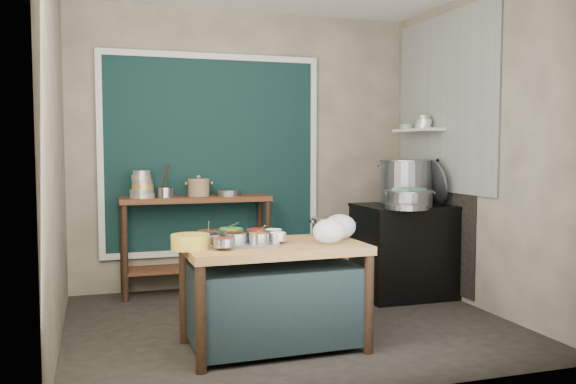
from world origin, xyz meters
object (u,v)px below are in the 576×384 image
object	(u,v)px
condiment_tray	(243,243)
ceramic_crock	(199,188)
yellow_basin	(190,242)
steamer	(409,198)
stock_pot	(406,181)
saucepan	(327,227)
prep_table	(274,296)
stove_block	(406,252)
utensil_cup	(166,192)
back_counter	(196,245)

from	to	relation	value
condiment_tray	ceramic_crock	world-z (taller)	ceramic_crock
condiment_tray	yellow_basin	bearing A→B (deg)	-167.76
yellow_basin	steamer	xyz separation A→B (m)	(2.16, 0.97, 0.16)
yellow_basin	steamer	distance (m)	2.38
stock_pot	saucepan	bearing A→B (deg)	-140.68
prep_table	yellow_basin	distance (m)	0.73
saucepan	stock_pot	world-z (taller)	stock_pot
stove_block	ceramic_crock	distance (m)	2.10
stove_block	ceramic_crock	xyz separation A→B (m)	(-1.87, 0.74, 0.60)
yellow_basin	stock_pot	distance (m)	2.67
stove_block	stock_pot	world-z (taller)	stock_pot
ceramic_crock	steamer	bearing A→B (deg)	-26.92
stove_block	yellow_basin	distance (m)	2.54
condiment_tray	yellow_basin	size ratio (longest dim) A/B	1.95
saucepan	utensil_cup	bearing A→B (deg)	118.61
stove_block	steamer	bearing A→B (deg)	-113.35
steamer	back_counter	bearing A→B (deg)	153.79
yellow_basin	prep_table	bearing A→B (deg)	5.17
stove_block	saucepan	distance (m)	1.47
stove_block	utensil_cup	xyz separation A→B (m)	(-2.19, 0.69, 0.57)
condiment_tray	utensil_cup	distance (m)	1.79
steamer	stock_pot	bearing A→B (deg)	65.25
stock_pot	yellow_basin	bearing A→B (deg)	-150.70
condiment_tray	steamer	size ratio (longest dim) A/B	1.09
utensil_cup	stock_pot	bearing A→B (deg)	-13.10
stock_pot	steamer	bearing A→B (deg)	-114.75
stove_block	yellow_basin	size ratio (longest dim) A/B	3.48
stock_pot	steamer	distance (m)	0.38
condiment_tray	saucepan	world-z (taller)	saucepan
back_counter	utensil_cup	distance (m)	0.60
yellow_basin	ceramic_crock	distance (m)	1.93
utensil_cup	prep_table	bearing A→B (deg)	-72.65
steamer	condiment_tray	bearing A→B (deg)	-153.52
yellow_basin	saucepan	bearing A→B (deg)	15.36
back_counter	ceramic_crock	distance (m)	0.55
back_counter	ceramic_crock	world-z (taller)	ceramic_crock
prep_table	ceramic_crock	world-z (taller)	ceramic_crock
condiment_tray	stock_pot	bearing A→B (deg)	32.12
condiment_tray	prep_table	bearing A→B (deg)	-7.16
back_counter	utensil_cup	bearing A→B (deg)	-171.31
utensil_cup	stove_block	bearing A→B (deg)	-17.34
condiment_tray	stock_pot	world-z (taller)	stock_pot
yellow_basin	saucepan	distance (m)	1.14
back_counter	steamer	bearing A→B (deg)	-26.21
saucepan	steamer	bearing A→B (deg)	26.09
condiment_tray	steamer	world-z (taller)	steamer
prep_table	condiment_tray	size ratio (longest dim) A/B	2.48
condiment_tray	utensil_cup	size ratio (longest dim) A/B	3.11
prep_table	stove_block	world-z (taller)	stove_block
prep_table	back_counter	bearing A→B (deg)	96.88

